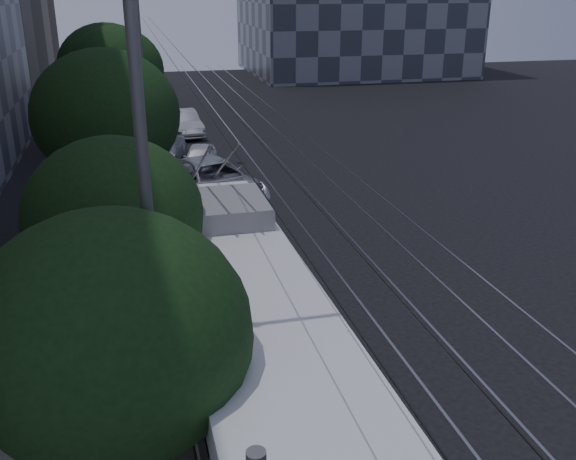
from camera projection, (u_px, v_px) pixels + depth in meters
The scene contains 18 objects.
ground at pixel (386, 352), 16.65m from camera, with size 120.00×120.00×0.00m, color black.
sidewalk at pixel (104, 168), 33.10m from camera, with size 5.00×90.00×0.15m, color slate.
tram_rails at pixel (292, 158), 35.35m from camera, with size 4.52×90.00×0.02m.
overhead_wires at pixel (149, 100), 32.45m from camera, with size 2.23×90.00×6.00m.
trolleybus at pixel (243, 332), 14.02m from camera, with size 2.92×13.19×5.63m.
pickup_silver at pixel (212, 181), 27.96m from camera, with size 3.02×6.54×1.82m, color #B6B8BE.
car_white_a at pixel (200, 158), 32.82m from camera, with size 1.52×3.79×1.29m, color silver.
car_white_b at pixel (165, 149), 34.58m from camera, with size 1.79×4.41×1.28m, color silver.
car_white_c at pixel (184, 123), 40.46m from camera, with size 1.65×4.73×1.56m, color #AEAEB2.
car_white_d at pixel (176, 118), 42.48m from camera, with size 1.63×4.05×1.38m, color white.
tree_0 at pixel (111, 337), 9.81m from camera, with size 4.38×4.38×5.86m.
tree_1 at pixel (114, 217), 14.76m from camera, with size 4.12×4.12×5.79m.
tree_2 at pixel (106, 116), 21.40m from camera, with size 4.91×4.91×7.05m.
tree_3 at pixel (116, 71), 33.47m from camera, with size 4.97×4.97×6.99m.
tree_4 at pixel (108, 69), 36.65m from camera, with size 5.62×5.62×6.99m.
tree_5 at pixel (110, 56), 43.95m from camera, with size 4.01×4.01×6.18m.
streetlamp_near at pixel (171, 166), 10.11m from camera, with size 2.50×0.44×10.40m.
streetlamp_far at pixel (148, 37), 31.43m from camera, with size 2.61×0.44×10.91m.
Camera 1 is at (-5.92, -13.40, 8.90)m, focal length 40.00 mm.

